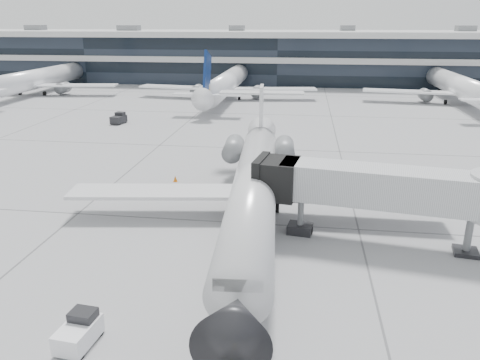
# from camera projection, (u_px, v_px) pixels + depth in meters

# --- Properties ---
(ground) EXTENTS (220.00, 220.00, 0.00)m
(ground) POSITION_uv_depth(u_px,v_px,m) (213.00, 221.00, 32.76)
(ground) COLOR gray
(ground) RESTS_ON ground
(terminal) EXTENTS (170.00, 22.00, 10.00)m
(terminal) POSITION_uv_depth(u_px,v_px,m) (280.00, 59.00, 108.03)
(terminal) COLOR black
(terminal) RESTS_ON ground
(bg_jet_left) EXTENTS (32.00, 40.00, 9.60)m
(bg_jet_left) POSITION_uv_depth(u_px,v_px,m) (38.00, 94.00, 90.15)
(bg_jet_left) COLOR white
(bg_jet_left) RESTS_ON ground
(bg_jet_center) EXTENTS (32.00, 40.00, 9.60)m
(bg_jet_center) POSITION_uv_depth(u_px,v_px,m) (227.00, 98.00, 85.37)
(bg_jet_center) COLOR white
(bg_jet_center) RESTS_ON ground
(bg_jet_right) EXTENTS (32.00, 40.00, 9.60)m
(bg_jet_right) POSITION_uv_depth(u_px,v_px,m) (457.00, 103.00, 80.19)
(bg_jet_right) COLOR white
(bg_jet_right) RESTS_ON ground
(regional_jet) EXTENTS (26.42, 32.99, 7.62)m
(regional_jet) POSITION_uv_depth(u_px,v_px,m) (254.00, 184.00, 32.44)
(regional_jet) COLOR silver
(regional_jet) RESTS_ON ground
(jet_bridge) EXTENTS (15.83, 5.33, 5.08)m
(jet_bridge) POSITION_uv_depth(u_px,v_px,m) (396.00, 189.00, 28.20)
(jet_bridge) COLOR silver
(jet_bridge) RESTS_ON ground
(baggage_tug) EXTENTS (1.50, 2.28, 1.37)m
(baggage_tug) POSITION_uv_depth(u_px,v_px,m) (79.00, 331.00, 20.16)
(baggage_tug) COLOR white
(baggage_tug) RESTS_ON ground
(traffic_cone) EXTENTS (0.39, 0.39, 0.54)m
(traffic_cone) POSITION_uv_depth(u_px,v_px,m) (175.00, 179.00, 40.80)
(traffic_cone) COLOR #D5640B
(traffic_cone) RESTS_ON ground
(far_tug) EXTENTS (1.75, 2.53, 1.49)m
(far_tug) POSITION_uv_depth(u_px,v_px,m) (119.00, 119.00, 63.86)
(far_tug) COLOR black
(far_tug) RESTS_ON ground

